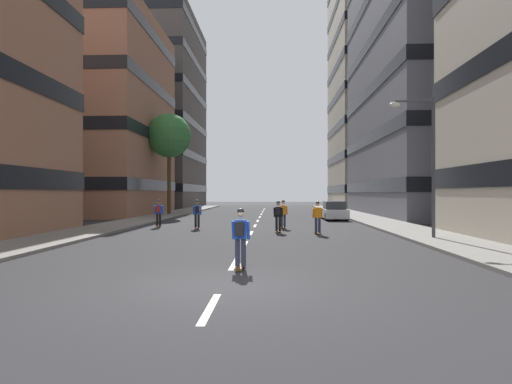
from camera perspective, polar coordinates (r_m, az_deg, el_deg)
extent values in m
plane|color=#28282B|center=(32.95, 0.23, -3.97)|extent=(137.09, 137.09, 0.00)
cube|color=gray|center=(37.23, -13.72, -3.42)|extent=(3.27, 62.83, 0.14)
cube|color=gray|center=(36.63, 14.76, -3.47)|extent=(3.27, 62.83, 0.14)
cube|color=silver|center=(8.40, -6.32, -15.50)|extent=(0.16, 2.20, 0.01)
cube|color=silver|center=(13.25, -3.01, -9.78)|extent=(0.16, 2.20, 0.01)
cube|color=silver|center=(18.18, -1.52, -7.14)|extent=(0.16, 2.20, 0.01)
cube|color=silver|center=(23.14, -0.68, -5.62)|extent=(0.16, 2.20, 0.01)
cube|color=silver|center=(28.12, -0.14, -4.64)|extent=(0.16, 2.20, 0.01)
cube|color=silver|center=(33.10, 0.24, -3.95)|extent=(0.16, 2.20, 0.01)
cube|color=silver|center=(38.09, 0.52, -3.44)|extent=(0.16, 2.20, 0.01)
cube|color=silver|center=(43.08, 0.73, -3.05)|extent=(0.16, 2.20, 0.01)
cube|color=silver|center=(48.07, 0.90, -2.74)|extent=(0.16, 2.20, 0.01)
cube|color=silver|center=(53.07, 1.04, -2.49)|extent=(0.16, 2.20, 0.01)
cube|color=silver|center=(58.06, 1.15, -2.29)|extent=(0.16, 2.20, 0.01)
cube|color=#9E6B51|center=(46.70, -22.72, 9.43)|extent=(15.19, 16.47, 19.90)
cube|color=black|center=(46.07, -22.72, 0.85)|extent=(15.31, 16.59, 1.10)
cube|color=black|center=(46.41, -22.72, 7.01)|extent=(15.31, 16.59, 1.10)
cube|color=black|center=(47.29, -22.72, 13.00)|extent=(15.31, 16.59, 1.10)
cube|color=black|center=(48.65, -22.71, 18.72)|extent=(15.31, 16.59, 1.10)
cube|color=#4C4744|center=(68.18, -14.57, 10.34)|extent=(15.19, 19.39, 29.14)
cube|color=black|center=(67.06, -14.57, 0.50)|extent=(15.31, 19.51, 1.10)
cube|color=black|center=(67.28, -14.57, 4.64)|extent=(15.31, 19.51, 1.10)
cube|color=black|center=(67.85, -14.57, 8.73)|extent=(15.31, 19.51, 1.10)
cube|color=black|center=(68.77, -14.57, 12.73)|extent=(15.31, 19.51, 1.10)
cube|color=black|center=(70.00, -14.56, 16.61)|extent=(15.31, 19.51, 1.10)
cube|color=black|center=(71.55, -14.56, 20.34)|extent=(15.31, 19.51, 1.10)
cube|color=slate|center=(47.28, 24.61, 17.46)|extent=(15.19, 23.50, 32.96)
cube|color=black|center=(45.08, 24.63, 0.67)|extent=(15.31, 23.62, 1.10)
cube|color=black|center=(45.39, 24.62, 6.63)|extent=(15.31, 23.62, 1.10)
cube|color=black|center=(46.18, 24.62, 12.44)|extent=(15.31, 23.62, 1.10)
cube|color=black|center=(47.42, 24.61, 18.00)|extent=(15.31, 23.62, 1.10)
cube|color=#BCB29E|center=(68.32, 17.26, 13.61)|extent=(15.19, 17.40, 36.81)
cube|color=black|center=(66.39, 17.27, 0.37)|extent=(15.31, 17.52, 1.10)
cube|color=black|center=(66.58, 17.27, 4.34)|extent=(15.31, 17.52, 1.10)
cube|color=black|center=(67.09, 17.27, 8.26)|extent=(15.31, 17.52, 1.10)
cube|color=black|center=(67.91, 17.26, 12.10)|extent=(15.31, 17.52, 1.10)
cube|color=black|center=(69.03, 17.26, 15.83)|extent=(15.31, 17.52, 1.10)
cube|color=black|center=(70.43, 17.26, 19.44)|extent=(15.31, 17.52, 1.10)
cube|color=black|center=(72.10, 17.26, 22.88)|extent=(15.31, 17.52, 1.10)
cube|color=silver|center=(34.96, 10.61, -2.88)|extent=(1.80, 4.40, 0.70)
cube|color=#2D3338|center=(34.78, 10.65, -1.79)|extent=(1.60, 2.10, 0.64)
cylinder|color=black|center=(36.30, 9.03, -3.11)|extent=(0.22, 0.64, 0.64)
cylinder|color=black|center=(36.52, 11.53, -3.09)|extent=(0.22, 0.64, 0.64)
cylinder|color=black|center=(33.42, 9.61, -3.37)|extent=(0.22, 0.64, 0.64)
cylinder|color=black|center=(33.66, 12.32, -3.34)|extent=(0.22, 0.64, 0.64)
cylinder|color=#4C3823|center=(42.09, -11.80, 1.30)|extent=(0.36, 0.36, 6.23)
sphere|color=#387A3D|center=(42.45, -11.80, 7.56)|extent=(4.33, 4.33, 4.33)
cylinder|color=#3F3F44|center=(21.26, 23.11, 3.03)|extent=(0.16, 0.16, 6.50)
cylinder|color=#3F3F44|center=(21.37, 20.80, 11.54)|extent=(1.80, 0.10, 0.10)
ellipsoid|color=silver|center=(21.07, 18.43, 11.29)|extent=(0.50, 0.30, 0.24)
cube|color=brown|center=(22.54, 8.44, -5.57)|extent=(0.32, 0.92, 0.02)
cylinder|color=#D8BF4C|center=(22.85, 8.25, -5.61)|extent=(0.19, 0.09, 0.07)
cylinder|color=#D8BF4C|center=(22.24, 8.64, -5.76)|extent=(0.19, 0.09, 0.07)
cylinder|color=#2D334C|center=(22.48, 8.22, -4.53)|extent=(0.16, 0.16, 0.80)
cylinder|color=#2D334C|center=(22.53, 8.66, -4.52)|extent=(0.16, 0.16, 0.80)
cube|color=orange|center=(22.46, 8.44, -2.81)|extent=(0.34, 0.24, 0.55)
cylinder|color=orange|center=(22.46, 7.86, -2.88)|extent=(0.12, 0.24, 0.55)
cylinder|color=orange|center=(22.57, 8.95, -2.86)|extent=(0.12, 0.24, 0.55)
sphere|color=beige|center=(22.46, 8.43, -1.64)|extent=(0.22, 0.22, 0.22)
sphere|color=black|center=(22.46, 8.43, -1.52)|extent=(0.21, 0.21, 0.21)
cube|color=brown|center=(25.97, 3.74, -4.84)|extent=(0.32, 0.92, 0.02)
cylinder|color=#D8BF4C|center=(26.29, 3.82, -4.89)|extent=(0.19, 0.09, 0.07)
cylinder|color=#D8BF4C|center=(25.66, 3.65, -5.01)|extent=(0.19, 0.09, 0.07)
cylinder|color=#2D334C|center=(25.95, 3.54, -3.93)|extent=(0.16, 0.16, 0.80)
cylinder|color=#2D334C|center=(25.93, 3.93, -3.94)|extent=(0.16, 0.16, 0.80)
cube|color=orange|center=(25.90, 3.74, -2.44)|extent=(0.34, 0.24, 0.55)
cylinder|color=orange|center=(25.98, 3.27, -2.50)|extent=(0.12, 0.24, 0.55)
cylinder|color=orange|center=(25.93, 4.23, -2.50)|extent=(0.12, 0.24, 0.55)
sphere|color=beige|center=(25.91, 3.74, -1.44)|extent=(0.22, 0.22, 0.22)
sphere|color=black|center=(25.90, 3.74, -1.33)|extent=(0.21, 0.21, 0.21)
cube|color=brown|center=(25.91, -8.06, -4.85)|extent=(0.34, 0.92, 0.02)
cylinder|color=#D8BF4C|center=(26.23, -8.04, -4.90)|extent=(0.19, 0.10, 0.07)
cylinder|color=#D8BF4C|center=(25.59, -8.07, -5.02)|extent=(0.19, 0.10, 0.07)
cylinder|color=black|center=(25.88, -8.26, -3.94)|extent=(0.16, 0.16, 0.80)
cylinder|color=black|center=(25.88, -7.86, -3.94)|extent=(0.16, 0.16, 0.80)
cube|color=blue|center=(25.84, -8.06, -2.45)|extent=(0.35, 0.25, 0.55)
cylinder|color=blue|center=(25.90, -8.54, -2.51)|extent=(0.13, 0.24, 0.55)
cylinder|color=blue|center=(25.89, -7.57, -2.51)|extent=(0.13, 0.24, 0.55)
sphere|color=#997051|center=(25.85, -8.05, -1.44)|extent=(0.22, 0.22, 0.22)
sphere|color=black|center=(25.84, -8.05, -1.33)|extent=(0.21, 0.21, 0.21)
cube|color=black|center=(25.66, -8.06, -2.40)|extent=(0.28, 0.20, 0.40)
cube|color=brown|center=(23.33, 3.05, -5.38)|extent=(0.34, 0.92, 0.02)
cylinder|color=#D8BF4C|center=(23.65, 3.16, -5.42)|extent=(0.19, 0.10, 0.07)
cylinder|color=#D8BF4C|center=(23.02, 2.93, -5.57)|extent=(0.19, 0.10, 0.07)
cylinder|color=black|center=(23.31, 2.83, -4.37)|extent=(0.16, 0.16, 0.80)
cylinder|color=black|center=(23.28, 3.27, -4.37)|extent=(0.16, 0.16, 0.80)
cube|color=black|center=(23.25, 3.05, -2.71)|extent=(0.35, 0.25, 0.55)
cylinder|color=black|center=(23.34, 2.53, -2.77)|extent=(0.13, 0.24, 0.55)
cylinder|color=black|center=(23.27, 3.60, -2.78)|extent=(0.13, 0.24, 0.55)
sphere|color=tan|center=(23.26, 3.05, -1.59)|extent=(0.22, 0.22, 0.22)
sphere|color=black|center=(23.26, 3.05, -1.47)|extent=(0.21, 0.21, 0.21)
cube|color=black|center=(23.08, 2.98, -2.66)|extent=(0.28, 0.20, 0.40)
cube|color=brown|center=(12.32, -2.13, -10.16)|extent=(0.28, 0.91, 0.02)
cylinder|color=#D8BF4C|center=(12.64, -1.89, -10.11)|extent=(0.19, 0.09, 0.07)
cylinder|color=#D8BF4C|center=(12.02, -2.39, -10.64)|extent=(0.19, 0.09, 0.07)
cylinder|color=#2D334C|center=(12.27, -2.55, -8.25)|extent=(0.15, 0.15, 0.80)
cylinder|color=#2D334C|center=(12.24, -1.71, -8.27)|extent=(0.15, 0.15, 0.80)
cube|color=blue|center=(12.18, -2.13, -5.11)|extent=(0.34, 0.23, 0.55)
cylinder|color=blue|center=(12.27, -3.11, -5.20)|extent=(0.11, 0.24, 0.55)
cylinder|color=blue|center=(12.19, -1.07, -5.23)|extent=(0.11, 0.24, 0.55)
sphere|color=beige|center=(12.16, -2.12, -2.97)|extent=(0.22, 0.22, 0.22)
sphere|color=black|center=(12.16, -2.12, -2.73)|extent=(0.21, 0.21, 0.21)
cube|color=black|center=(12.00, -2.28, -5.04)|extent=(0.27, 0.18, 0.40)
cube|color=brown|center=(27.62, -13.18, -4.55)|extent=(0.29, 0.92, 0.02)
cylinder|color=#D8BF4C|center=(27.94, -13.07, -4.60)|extent=(0.19, 0.09, 0.07)
cylinder|color=#D8BF4C|center=(27.31, -13.29, -4.70)|extent=(0.19, 0.09, 0.07)
cylinder|color=black|center=(27.61, -13.36, -3.70)|extent=(0.15, 0.15, 0.80)
cylinder|color=black|center=(27.58, -12.99, -3.70)|extent=(0.15, 0.15, 0.80)
cube|color=blue|center=(27.56, -13.18, -2.30)|extent=(0.34, 0.23, 0.55)
cylinder|color=blue|center=(27.65, -13.61, -2.35)|extent=(0.11, 0.24, 0.55)
cylinder|color=blue|center=(27.57, -12.71, -2.36)|extent=(0.11, 0.24, 0.55)
sphere|color=#997051|center=(27.56, -13.17, -1.35)|extent=(0.22, 0.22, 0.22)
sphere|color=black|center=(27.56, -13.17, -1.25)|extent=(0.21, 0.21, 0.21)
cube|color=#A52626|center=(27.38, -13.24, -2.25)|extent=(0.27, 0.18, 0.40)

